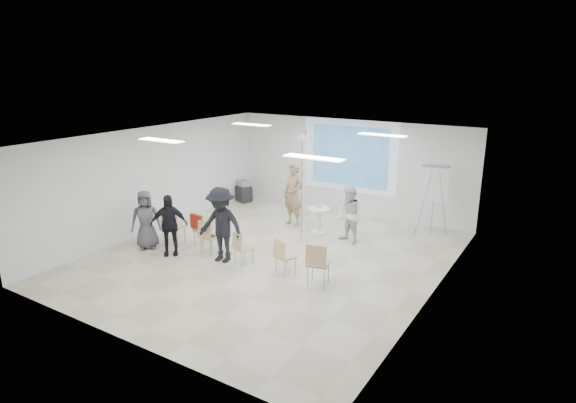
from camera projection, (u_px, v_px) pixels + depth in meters
The scene contains 30 objects.
floor at pixel (271, 259), 12.08m from camera, with size 8.00×9.00×0.10m, color beige.
ceiling at pixel (270, 136), 11.22m from camera, with size 8.00×9.00×0.10m, color white.
wall_back at pixel (350, 167), 15.36m from camera, with size 8.00×0.10×3.00m, color silver.
wall_left at pixel (153, 179), 13.71m from camera, with size 0.10×9.00×3.00m, color silver.
wall_right at pixel (439, 228), 9.59m from camera, with size 0.10×9.00×3.00m, color silver.
projection_halo at pixel (350, 156), 15.21m from camera, with size 3.20×0.01×2.30m, color silver.
projection_image at pixel (349, 156), 15.20m from camera, with size 2.60×0.01×1.90m, color teal.
pedestal_table at pixel (319, 219), 13.65m from camera, with size 0.77×0.77×0.76m.
player_left at pixel (293, 190), 14.15m from camera, with size 0.78×0.53×2.15m, color #997D5E.
player_right at pixel (350, 212), 12.79m from camera, with size 0.83×0.67×1.73m, color white.
controller_left at pixel (303, 178), 14.17m from camera, with size 0.04×0.12×0.04m, color white.
controller_right at pixel (348, 198), 13.00m from camera, with size 0.04×0.12×0.04m, color silver.
chair_far_left at pixel (172, 224), 12.65m from camera, with size 0.57×0.60×1.01m.
chair_left_mid at pixel (200, 228), 12.67m from camera, with size 0.43×0.46×0.83m.
chair_left_inner at pixel (208, 234), 12.11m from camera, with size 0.42×0.46×0.90m.
chair_center at pixel (241, 246), 11.49m from camera, with size 0.48×0.50×0.80m.
chair_right_inner at pixel (283, 254), 10.92m from camera, with size 0.51×0.53×0.84m.
chair_right_far at pixel (317, 261), 10.34m from camera, with size 0.56×0.59×0.98m.
red_jacket at pixel (196, 221), 12.49m from camera, with size 0.39×0.09×0.37m, color #AC2415.
laptop at pixel (211, 235), 12.20m from camera, with size 0.33×0.24×0.03m, color black.
audience_left at pixel (168, 221), 11.98m from camera, with size 1.05×0.63×1.80m, color black.
audience_mid at pixel (221, 220), 11.53m from camera, with size 1.37×0.75×2.11m, color black.
audience_outer at pixel (146, 216), 12.42m from camera, with size 0.85×0.56×1.73m, color #515155.
flipchart_easel at pixel (435, 184), 13.12m from camera, with size 0.86×0.67×2.03m.
av_cart at pixel (244, 192), 16.82m from camera, with size 0.63×0.58×0.77m.
ceiling_projector at pixel (305, 143), 12.49m from camera, with size 0.30×0.25×3.00m.
fluor_panel_nw at pixel (251, 125), 13.89m from camera, with size 1.20×0.30×0.02m, color white.
fluor_panel_ne at pixel (382, 135), 11.86m from camera, with size 1.20×0.30×0.02m, color white.
fluor_panel_sw at pixel (161, 140), 11.04m from camera, with size 1.20×0.30×0.02m, color white.
fluor_panel_se at pixel (314, 158), 9.00m from camera, with size 1.20×0.30×0.02m, color white.
Camera 1 is at (6.29, -9.29, 4.67)m, focal length 30.00 mm.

